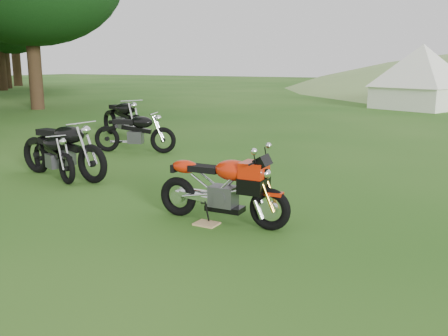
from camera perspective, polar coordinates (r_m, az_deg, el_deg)
The scene contains 9 objects.
ground at distance 5.62m, azimuth -4.59°, elevation -8.64°, with size 120.00×120.00×0.00m, color #1A4B10.
treeline at distance 30.03m, azimuth -22.74°, elevation 7.32°, with size 28.00×32.00×14.00m, color black, non-canonical shape.
sport_motorcycle at distance 6.19m, azimuth -0.23°, elevation -1.68°, with size 1.71×0.43×1.03m, color red, non-canonical shape.
plywood_board at distance 6.24m, azimuth -2.00°, elevation -6.38°, with size 0.29×0.23×0.02m, color tan.
vintage_moto_a at distance 9.08m, azimuth -19.00°, elevation 1.53°, with size 1.63×0.38×0.86m, color black, non-canonical shape.
vintage_moto_b at distance 11.23m, azimuth -10.19°, elevation 4.14°, with size 1.81×0.42×0.95m, color black, non-canonical shape.
vintage_moto_c at distance 9.03m, azimuth -18.00°, elevation 2.25°, with size 2.05×0.47×1.08m, color black, non-canonical shape.
vintage_moto_d at distance 13.63m, azimuth -11.52°, elevation 5.74°, with size 2.07×0.48×1.09m, color black, non-canonical shape.
tent_left at distance 23.28m, azimuth 21.60°, elevation 9.64°, with size 3.11×3.11×2.69m, color white, non-canonical shape.
Camera 1 is at (2.77, -4.48, 1.98)m, focal length 40.00 mm.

